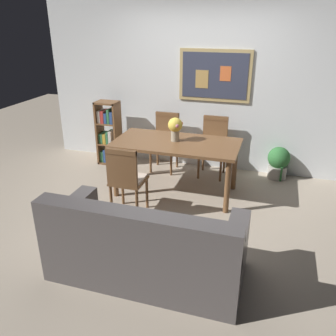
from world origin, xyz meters
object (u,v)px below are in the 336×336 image
at_px(dining_table, 176,148).
at_px(dining_chair_far_right, 214,141).
at_px(potted_ivy, 278,162).
at_px(dining_chair_near_left, 126,176).
at_px(dining_chair_far_left, 166,137).
at_px(flower_vase, 175,127).
at_px(leather_couch, 146,248).
at_px(bookshelf, 109,135).

height_order(dining_table, dining_chair_far_right, dining_chair_far_right).
bearing_deg(dining_chair_far_right, potted_ivy, 7.69).
distance_m(dining_chair_near_left, dining_chair_far_left, 1.57).
bearing_deg(flower_vase, leather_couch, -82.34).
distance_m(bookshelf, flower_vase, 1.58).
xyz_separation_m(dining_table, leather_couch, (0.22, -1.78, -0.35)).
bearing_deg(dining_chair_near_left, potted_ivy, 44.20).
distance_m(leather_couch, flower_vase, 1.94).
bearing_deg(flower_vase, dining_table, -55.29).
bearing_deg(leather_couch, dining_chair_near_left, 122.09).
bearing_deg(dining_chair_far_right, dining_chair_near_left, -116.14).
relative_size(dining_chair_near_left, dining_chair_far_left, 1.00).
bearing_deg(leather_couch, potted_ivy, 67.10).
height_order(dining_chair_far_right, bookshelf, bookshelf).
relative_size(dining_chair_near_left, flower_vase, 2.83).
distance_m(leather_couch, potted_ivy, 2.94).
height_order(potted_ivy, flower_vase, flower_vase).
relative_size(dining_table, dining_chair_near_left, 1.85).
xyz_separation_m(dining_table, dining_chair_far_right, (0.37, 0.79, -0.12)).
bearing_deg(dining_chair_far_left, leather_couch, -76.42).
distance_m(leather_couch, bookshelf, 2.98).
bearing_deg(dining_chair_far_right, dining_chair_far_left, -179.48).
height_order(dining_table, bookshelf, bookshelf).
relative_size(dining_table, dining_chair_far_right, 1.85).
xyz_separation_m(dining_chair_near_left, potted_ivy, (1.76, 1.71, -0.28)).
bearing_deg(dining_table, bookshelf, 152.02).
distance_m(dining_chair_near_left, potted_ivy, 2.48).
bearing_deg(potted_ivy, dining_table, -145.68).
relative_size(bookshelf, flower_vase, 3.28).
bearing_deg(dining_table, dining_chair_far_right, 64.95).
relative_size(dining_chair_far_right, dining_chair_far_left, 1.00).
bearing_deg(bookshelf, dining_chair_far_right, 2.04).
distance_m(dining_table, flower_vase, 0.29).
xyz_separation_m(dining_table, potted_ivy, (1.36, 0.93, -0.40)).
bearing_deg(dining_chair_near_left, leather_couch, -57.91).
distance_m(dining_chair_far_right, dining_chair_far_left, 0.77).
height_order(bookshelf, flower_vase, flower_vase).
relative_size(dining_table, flower_vase, 5.25).
bearing_deg(dining_table, potted_ivy, 34.32).
bearing_deg(potted_ivy, leather_couch, -112.90).
bearing_deg(flower_vase, dining_chair_near_left, -114.35).
xyz_separation_m(dining_chair_far_right, potted_ivy, (0.99, 0.13, -0.28)).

